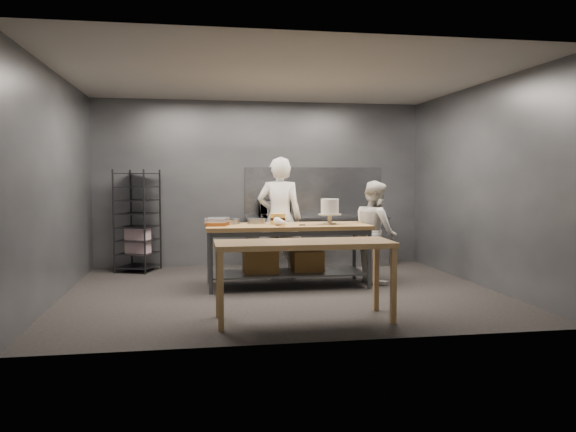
# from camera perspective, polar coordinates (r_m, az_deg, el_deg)

# --- Properties ---
(ground) EXTENTS (6.00, 6.00, 0.00)m
(ground) POSITION_cam_1_polar(r_m,az_deg,el_deg) (8.05, -0.65, -7.63)
(ground) COLOR black
(ground) RESTS_ON ground
(back_wall) EXTENTS (6.00, 0.04, 3.00)m
(back_wall) POSITION_cam_1_polar(r_m,az_deg,el_deg) (10.36, -2.78, 3.31)
(back_wall) COLOR #4C4F54
(back_wall) RESTS_ON ground
(work_table) EXTENTS (2.40, 0.90, 0.92)m
(work_table) POSITION_cam_1_polar(r_m,az_deg,el_deg) (8.33, -0.34, -3.25)
(work_table) COLOR olive
(work_table) RESTS_ON ground
(near_counter) EXTENTS (2.00, 0.70, 0.90)m
(near_counter) POSITION_cam_1_polar(r_m,az_deg,el_deg) (6.32, 1.64, -3.36)
(near_counter) COLOR olive
(near_counter) RESTS_ON ground
(back_counter) EXTENTS (2.60, 0.60, 0.90)m
(back_counter) POSITION_cam_1_polar(r_m,az_deg,el_deg) (10.28, 3.00, -2.55)
(back_counter) COLOR slate
(back_counter) RESTS_ON ground
(splashback_panel) EXTENTS (2.60, 0.02, 0.90)m
(splashback_panel) POSITION_cam_1_polar(r_m,az_deg,el_deg) (10.51, 2.66, 2.51)
(splashback_panel) COLOR slate
(splashback_panel) RESTS_ON back_counter
(speed_rack) EXTENTS (0.80, 0.82, 1.75)m
(speed_rack) POSITION_cam_1_polar(r_m,az_deg,el_deg) (9.97, -15.04, -0.55)
(speed_rack) COLOR black
(speed_rack) RESTS_ON ground
(chef_behind) EXTENTS (0.79, 0.60, 1.93)m
(chef_behind) POSITION_cam_1_polar(r_m,az_deg,el_deg) (8.90, -0.86, -0.23)
(chef_behind) COLOR white
(chef_behind) RESTS_ON ground
(chef_right) EXTENTS (0.64, 0.80, 1.57)m
(chef_right) POSITION_cam_1_polar(r_m,az_deg,el_deg) (8.76, 8.88, -1.55)
(chef_right) COLOR silver
(chef_right) RESTS_ON ground
(microwave) EXTENTS (0.54, 0.37, 0.30)m
(microwave) POSITION_cam_1_polar(r_m,az_deg,el_deg) (10.09, -1.37, 0.74)
(microwave) COLOR black
(microwave) RESTS_ON back_counter
(frosted_cake_stand) EXTENTS (0.34, 0.34, 0.38)m
(frosted_cake_stand) POSITION_cam_1_polar(r_m,az_deg,el_deg) (8.32, 4.26, 0.79)
(frosted_cake_stand) COLOR #C0B599
(frosted_cake_stand) RESTS_ON work_table
(layer_cake) EXTENTS (0.23, 0.23, 0.16)m
(layer_cake) POSITION_cam_1_polar(r_m,az_deg,el_deg) (8.32, -1.04, -0.30)
(layer_cake) COLOR gold
(layer_cake) RESTS_ON work_table
(cake_pans) EXTENTS (0.77, 0.36, 0.07)m
(cake_pans) POSITION_cam_1_polar(r_m,az_deg,el_deg) (8.42, -5.26, -0.55)
(cake_pans) COLOR gray
(cake_pans) RESTS_ON work_table
(piping_bag) EXTENTS (0.21, 0.40, 0.12)m
(piping_bag) POSITION_cam_1_polar(r_m,az_deg,el_deg) (7.99, -0.61, -0.62)
(piping_bag) COLOR silver
(piping_bag) RESTS_ON work_table
(offset_spatula) EXTENTS (0.36, 0.02, 0.02)m
(offset_spatula) POSITION_cam_1_polar(r_m,az_deg,el_deg) (8.14, 2.06, -0.92)
(offset_spatula) COLOR slate
(offset_spatula) RESTS_ON work_table
(pastry_clamshells) EXTENTS (0.37, 0.38, 0.11)m
(pastry_clamshells) POSITION_cam_1_polar(r_m,az_deg,el_deg) (8.18, -7.21, -0.57)
(pastry_clamshells) COLOR #A75421
(pastry_clamshells) RESTS_ON work_table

